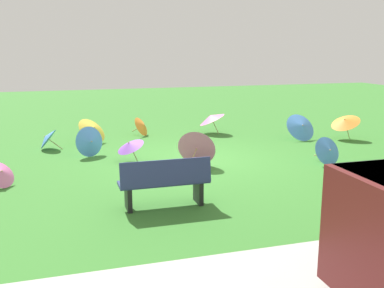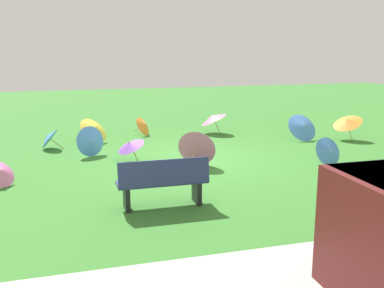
{
  "view_description": "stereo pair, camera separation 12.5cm",
  "coord_description": "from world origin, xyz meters",
  "px_view_note": "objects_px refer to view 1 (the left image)",
  "views": [
    {
      "loc": [
        3.27,
        10.45,
        2.8
      ],
      "look_at": [
        0.38,
        0.79,
        0.6
      ],
      "focal_mm": 41.88,
      "sensor_mm": 36.0,
      "label": 1
    },
    {
      "loc": [
        3.15,
        10.49,
        2.8
      ],
      "look_at": [
        0.38,
        0.79,
        0.6
      ],
      "focal_mm": 41.88,
      "sensor_mm": 36.0,
      "label": 2
    }
  ],
  "objects_px": {
    "parasol_pink_1": "(211,118)",
    "parasol_blue_4": "(47,138)",
    "park_bench": "(165,182)",
    "parasol_purple_1": "(130,145)",
    "parasol_pink_2": "(0,173)",
    "parasol_blue_0": "(329,151)",
    "parasol_orange_2": "(143,126)",
    "parasol_orange_1": "(345,121)",
    "parasol_blue_1": "(90,142)",
    "parasol_yellow_0": "(93,129)",
    "parasol_blue_2": "(301,126)",
    "parasol_pink_0": "(197,147)"
  },
  "relations": [
    {
      "from": "parasol_pink_1",
      "to": "parasol_blue_4",
      "type": "distance_m",
      "value": 5.22
    },
    {
      "from": "park_bench",
      "to": "parasol_pink_1",
      "type": "bearing_deg",
      "value": -115.74
    },
    {
      "from": "parasol_blue_4",
      "to": "parasol_purple_1",
      "type": "height_order",
      "value": "parasol_purple_1"
    },
    {
      "from": "parasol_pink_1",
      "to": "parasol_pink_2",
      "type": "xyz_separation_m",
      "value": [
        5.97,
        4.25,
        -0.22
      ]
    },
    {
      "from": "park_bench",
      "to": "parasol_blue_0",
      "type": "xyz_separation_m",
      "value": [
        -4.48,
        -1.77,
        -0.12
      ]
    },
    {
      "from": "parasol_orange_2",
      "to": "parasol_purple_1",
      "type": "xyz_separation_m",
      "value": [
        0.93,
        3.26,
        0.12
      ]
    },
    {
      "from": "parasol_pink_1",
      "to": "parasol_purple_1",
      "type": "bearing_deg",
      "value": 43.33
    },
    {
      "from": "parasol_orange_1",
      "to": "parasol_orange_2",
      "type": "relative_size",
      "value": 1.41
    },
    {
      "from": "parasol_blue_1",
      "to": "parasol_yellow_0",
      "type": "height_order",
      "value": "parasol_yellow_0"
    },
    {
      "from": "parasol_purple_1",
      "to": "parasol_blue_4",
      "type": "bearing_deg",
      "value": -45.66
    },
    {
      "from": "parasol_yellow_0",
      "to": "parasol_orange_2",
      "type": "xyz_separation_m",
      "value": [
        -1.62,
        -0.85,
        -0.13
      ]
    },
    {
      "from": "parasol_yellow_0",
      "to": "parasol_orange_2",
      "type": "bearing_deg",
      "value": -152.37
    },
    {
      "from": "parasol_orange_1",
      "to": "parasol_blue_4",
      "type": "relative_size",
      "value": 1.45
    },
    {
      "from": "parasol_orange_1",
      "to": "parasol_orange_2",
      "type": "distance_m",
      "value": 6.3
    },
    {
      "from": "parasol_yellow_0",
      "to": "parasol_blue_2",
      "type": "xyz_separation_m",
      "value": [
        -6.15,
        1.21,
        -0.03
      ]
    },
    {
      "from": "park_bench",
      "to": "parasol_blue_1",
      "type": "bearing_deg",
      "value": -76.96
    },
    {
      "from": "park_bench",
      "to": "parasol_blue_1",
      "type": "xyz_separation_m",
      "value": [
        0.98,
        -4.22,
        -0.07
      ]
    },
    {
      "from": "parasol_pink_1",
      "to": "parasol_blue_4",
      "type": "bearing_deg",
      "value": 10.22
    },
    {
      "from": "parasol_blue_1",
      "to": "parasol_orange_2",
      "type": "xyz_separation_m",
      "value": [
        -1.81,
        -2.4,
        -0.08
      ]
    },
    {
      "from": "parasol_blue_0",
      "to": "parasol_yellow_0",
      "type": "relative_size",
      "value": 0.68
    },
    {
      "from": "parasol_pink_0",
      "to": "parasol_orange_2",
      "type": "height_order",
      "value": "parasol_pink_0"
    },
    {
      "from": "parasol_blue_1",
      "to": "parasol_purple_1",
      "type": "relative_size",
      "value": 0.92
    },
    {
      "from": "parasol_pink_0",
      "to": "parasol_yellow_0",
      "type": "xyz_separation_m",
      "value": [
        2.19,
        -3.19,
        -0.01
      ]
    },
    {
      "from": "parasol_pink_1",
      "to": "parasol_blue_4",
      "type": "relative_size",
      "value": 1.45
    },
    {
      "from": "park_bench",
      "to": "parasol_yellow_0",
      "type": "height_order",
      "value": "park_bench"
    },
    {
      "from": "park_bench",
      "to": "parasol_pink_1",
      "type": "distance_m",
      "value": 7.03
    },
    {
      "from": "parasol_orange_1",
      "to": "parasol_pink_2",
      "type": "height_order",
      "value": "parasol_orange_1"
    },
    {
      "from": "parasol_blue_0",
      "to": "parasol_orange_1",
      "type": "distance_m",
      "value": 3.29
    },
    {
      "from": "parasol_yellow_0",
      "to": "parasol_blue_2",
      "type": "relative_size",
      "value": 1.13
    },
    {
      "from": "parasol_orange_2",
      "to": "parasol_yellow_0",
      "type": "bearing_deg",
      "value": 27.63
    },
    {
      "from": "parasol_blue_4",
      "to": "parasol_orange_2",
      "type": "bearing_deg",
      "value": -157.33
    },
    {
      "from": "parasol_blue_0",
      "to": "parasol_blue_4",
      "type": "distance_m",
      "value": 7.5
    },
    {
      "from": "parasol_pink_0",
      "to": "parasol_pink_1",
      "type": "xyz_separation_m",
      "value": [
        -1.65,
        -3.74,
        0.07
      ]
    },
    {
      "from": "parasol_yellow_0",
      "to": "parasol_blue_0",
      "type": "bearing_deg",
      "value": 142.65
    },
    {
      "from": "parasol_blue_1",
      "to": "parasol_orange_2",
      "type": "distance_m",
      "value": 3.01
    },
    {
      "from": "parasol_orange_2",
      "to": "parasol_pink_0",
      "type": "bearing_deg",
      "value": 98.05
    },
    {
      "from": "parasol_yellow_0",
      "to": "parasol_pink_0",
      "type": "bearing_deg",
      "value": 124.47
    },
    {
      "from": "parasol_blue_2",
      "to": "parasol_blue_0",
      "type": "bearing_deg",
      "value": 72.41
    },
    {
      "from": "parasol_blue_1",
      "to": "parasol_pink_1",
      "type": "distance_m",
      "value": 4.55
    },
    {
      "from": "parasol_blue_2",
      "to": "parasol_blue_4",
      "type": "bearing_deg",
      "value": -6.39
    },
    {
      "from": "parasol_orange_1",
      "to": "parasol_orange_2",
      "type": "height_order",
      "value": "parasol_orange_1"
    },
    {
      "from": "parasol_blue_4",
      "to": "parasol_purple_1",
      "type": "bearing_deg",
      "value": 134.34
    },
    {
      "from": "parasol_pink_0",
      "to": "parasol_purple_1",
      "type": "height_order",
      "value": "parasol_pink_0"
    },
    {
      "from": "parasol_pink_1",
      "to": "parasol_pink_2",
      "type": "relative_size",
      "value": 1.33
    },
    {
      "from": "parasol_pink_2",
      "to": "parasol_purple_1",
      "type": "distance_m",
      "value": 3.11
    },
    {
      "from": "parasol_blue_0",
      "to": "parasol_blue_1",
      "type": "bearing_deg",
      "value": -24.25
    },
    {
      "from": "parasol_pink_1",
      "to": "parasol_pink_2",
      "type": "height_order",
      "value": "parasol_pink_1"
    },
    {
      "from": "parasol_pink_1",
      "to": "parasol_orange_2",
      "type": "xyz_separation_m",
      "value": [
        2.22,
        -0.29,
        -0.21
      ]
    },
    {
      "from": "parasol_blue_4",
      "to": "parasol_purple_1",
      "type": "distance_m",
      "value": 2.85
    },
    {
      "from": "parasol_pink_1",
      "to": "parasol_orange_2",
      "type": "height_order",
      "value": "parasol_pink_1"
    }
  ]
}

